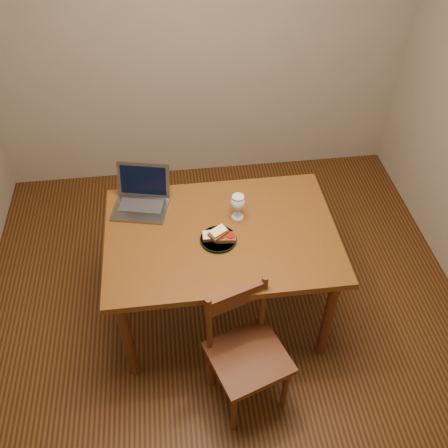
{
  "coord_description": "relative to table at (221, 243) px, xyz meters",
  "views": [
    {
      "loc": [
        -0.24,
        -1.87,
        2.74
      ],
      "look_at": [
        0.0,
        0.08,
        0.8
      ],
      "focal_mm": 40.0,
      "sensor_mm": 36.0,
      "label": 1
    }
  ],
  "objects": [
    {
      "name": "plate",
      "position": [
        -0.02,
        -0.06,
        0.09
      ],
      "size": [
        0.2,
        0.2,
        0.02
      ],
      "primitive_type": "cylinder",
      "color": "black",
      "rests_on": "table"
    },
    {
      "name": "laptop",
      "position": [
        -0.43,
        0.31,
        0.15
      ],
      "size": [
        0.37,
        0.35,
        0.22
      ],
      "rotation": [
        0.0,
        0.0,
        -0.23
      ],
      "color": "slate",
      "rests_on": "table"
    },
    {
      "name": "floor",
      "position": [
        0.01,
        -0.07,
        -0.66
      ],
      "size": [
        3.2,
        3.2,
        0.02
      ],
      "primitive_type": "cube",
      "color": "black",
      "rests_on": "ground"
    },
    {
      "name": "sandwich_tomato",
      "position": [
        0.02,
        -0.07,
        0.12
      ],
      "size": [
        0.12,
        0.08,
        0.04
      ],
      "primitive_type": null,
      "rotation": [
        0.0,
        0.0,
        -0.1
      ],
      "color": "#381E0C",
      "rests_on": "plate"
    },
    {
      "name": "milk_glass",
      "position": [
        0.11,
        0.12,
        0.17
      ],
      "size": [
        0.08,
        0.08,
        0.16
      ],
      "primitive_type": null,
      "color": "white",
      "rests_on": "table"
    },
    {
      "name": "sandwich_cheese",
      "position": [
        -0.06,
        -0.05,
        0.12
      ],
      "size": [
        0.11,
        0.07,
        0.03
      ],
      "primitive_type": null,
      "rotation": [
        0.0,
        0.0,
        -0.04
      ],
      "color": "#381E0C",
      "rests_on": "plate"
    },
    {
      "name": "table",
      "position": [
        0.0,
        0.0,
        0.0
      ],
      "size": [
        1.3,
        0.9,
        0.74
      ],
      "color": "#42240B",
      "rests_on": "floor"
    },
    {
      "name": "back_wall",
      "position": [
        0.01,
        1.54,
        0.65
      ],
      "size": [
        3.2,
        0.02,
        2.6
      ],
      "primitive_type": "cube",
      "color": "gray",
      "rests_on": "floor"
    },
    {
      "name": "sandwich_top",
      "position": [
        -0.02,
        -0.05,
        0.14
      ],
      "size": [
        0.12,
        0.11,
        0.03
      ],
      "primitive_type": null,
      "rotation": [
        0.0,
        0.0,
        0.64
      ],
      "color": "#381E0C",
      "rests_on": "plate"
    },
    {
      "name": "chair",
      "position": [
        0.06,
        -0.57,
        -0.21
      ],
      "size": [
        0.48,
        0.47,
        0.41
      ],
      "rotation": [
        0.0,
        0.0,
        0.33
      ],
      "color": "#44200E",
      "rests_on": "floor"
    }
  ]
}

